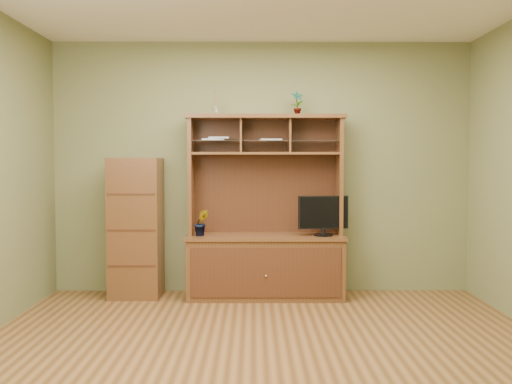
{
  "coord_description": "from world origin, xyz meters",
  "views": [
    {
      "loc": [
        -0.09,
        -4.19,
        1.41
      ],
      "look_at": [
        -0.06,
        1.2,
        1.13
      ],
      "focal_mm": 40.0,
      "sensor_mm": 36.0,
      "label": 1
    }
  ],
  "objects": [
    {
      "name": "orchid_plant",
      "position": [
        -0.62,
        1.65,
        0.79
      ],
      "size": [
        0.17,
        0.15,
        0.27
      ],
      "primitive_type": "imported",
      "rotation": [
        0.0,
        0.0,
        0.18
      ],
      "color": "#27531C",
      "rests_on": "media_hutch"
    },
    {
      "name": "room",
      "position": [
        0.0,
        0.0,
        1.35
      ],
      "size": [
        4.54,
        4.04,
        2.74
      ],
      "color": "#583719",
      "rests_on": "ground"
    },
    {
      "name": "reed_diffuser",
      "position": [
        -0.49,
        1.8,
        2.0
      ],
      "size": [
        0.05,
        0.05,
        0.25
      ],
      "color": "silver",
      "rests_on": "media_hutch"
    },
    {
      "name": "side_cabinet",
      "position": [
        -1.32,
        1.75,
        0.73
      ],
      "size": [
        0.52,
        0.47,
        1.45
      ],
      "color": "#412512",
      "rests_on": "room"
    },
    {
      "name": "monitor",
      "position": [
        0.63,
        1.65,
        0.87
      ],
      "size": [
        0.52,
        0.2,
        0.41
      ],
      "rotation": [
        0.0,
        0.0,
        0.14
      ],
      "color": "black",
      "rests_on": "media_hutch"
    },
    {
      "name": "media_hutch",
      "position": [
        0.04,
        1.73,
        0.52
      ],
      "size": [
        1.66,
        0.61,
        1.9
      ],
      "color": "#412512",
      "rests_on": "room"
    },
    {
      "name": "top_plant",
      "position": [
        0.37,
        1.8,
        2.03
      ],
      "size": [
        0.15,
        0.12,
        0.25
      ],
      "primitive_type": "imported",
      "rotation": [
        0.0,
        0.0,
        0.26
      ],
      "color": "#306122",
      "rests_on": "media_hutch"
    },
    {
      "name": "magazines",
      "position": [
        -0.3,
        1.8,
        1.65
      ],
      "size": [
        0.85,
        0.2,
        0.04
      ],
      "color": "#A2A2A7",
      "rests_on": "media_hutch"
    }
  ]
}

